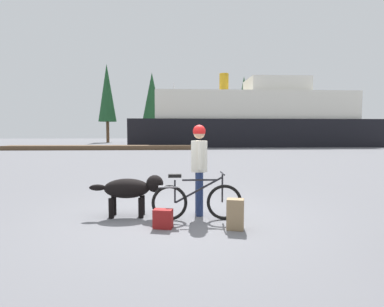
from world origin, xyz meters
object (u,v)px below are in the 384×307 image
object	(u,v)px
backpack	(235,214)
bicycle	(196,201)
handbag_pannier	(163,219)
ferry_boat	(253,121)
person_cyclist	(199,160)
dog	(131,189)
sailboat_moored	(174,141)

from	to	relation	value
backpack	bicycle	bearing A→B (deg)	137.22
handbag_pannier	ferry_boat	world-z (taller)	ferry_boat
bicycle	person_cyclist	distance (m)	0.82
dog	backpack	world-z (taller)	dog
dog	sailboat_moored	bearing A→B (deg)	88.95
dog	ferry_boat	world-z (taller)	ferry_boat
backpack	sailboat_moored	distance (m)	34.98
ferry_boat	bicycle	bearing A→B (deg)	-106.06
person_cyclist	backpack	distance (m)	1.37
dog	ferry_boat	xyz separation A→B (m)	(10.29, 31.14, 2.53)
bicycle	ferry_boat	xyz separation A→B (m)	(9.06, 31.47, 2.70)
backpack	ferry_boat	xyz separation A→B (m)	(8.44, 32.04, 2.81)
ferry_boat	sailboat_moored	distance (m)	10.42
backpack	handbag_pannier	world-z (taller)	backpack
backpack	ferry_boat	distance (m)	33.25
bicycle	ferry_boat	size ratio (longest dim) A/B	0.06
handbag_pannier	person_cyclist	bearing A→B (deg)	50.90
backpack	sailboat_moored	bearing A→B (deg)	92.01
ferry_boat	sailboat_moored	size ratio (longest dim) A/B	3.61
backpack	dog	bearing A→B (deg)	154.03
dog	ferry_boat	distance (m)	32.89
ferry_boat	handbag_pannier	bearing A→B (deg)	-106.83
ferry_boat	person_cyclist	bearing A→B (deg)	-106.10
bicycle	dog	distance (m)	1.29
bicycle	backpack	bearing A→B (deg)	-42.78
person_cyclist	ferry_boat	distance (m)	32.40
person_cyclist	dog	distance (m)	1.43
backpack	handbag_pannier	xyz separation A→B (m)	(-1.21, 0.13, -0.10)
bicycle	handbag_pannier	size ratio (longest dim) A/B	5.18
bicycle	dog	xyz separation A→B (m)	(-1.23, 0.33, 0.17)
backpack	sailboat_moored	xyz separation A→B (m)	(-1.23, 34.96, 0.26)
ferry_boat	sailboat_moored	xyz separation A→B (m)	(-9.67, 2.92, -2.55)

